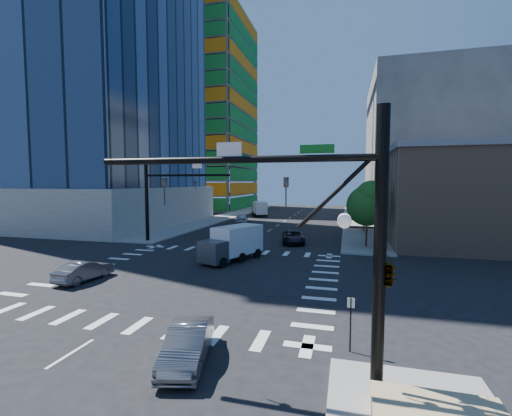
% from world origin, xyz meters
% --- Properties ---
extents(ground, '(160.00, 160.00, 0.00)m').
position_xyz_m(ground, '(0.00, 0.00, 0.00)').
color(ground, black).
rests_on(ground, ground).
extents(road_markings, '(20.00, 20.00, 0.01)m').
position_xyz_m(road_markings, '(0.00, 0.00, 0.01)').
color(road_markings, silver).
rests_on(road_markings, ground).
extents(sidewalk_ne, '(5.00, 60.00, 0.15)m').
position_xyz_m(sidewalk_ne, '(12.50, 40.00, 0.07)').
color(sidewalk_ne, gray).
rests_on(sidewalk_ne, ground).
extents(sidewalk_nw, '(5.00, 60.00, 0.15)m').
position_xyz_m(sidewalk_nw, '(-12.50, 40.00, 0.07)').
color(sidewalk_nw, gray).
rests_on(sidewalk_nw, ground).
extents(office_tower, '(30.00, 30.00, 71.00)m').
position_xyz_m(office_tower, '(-30.00, 25.00, 35.13)').
color(office_tower, gray).
rests_on(office_tower, ground).
extents(construction_building, '(25.16, 34.50, 70.60)m').
position_xyz_m(construction_building, '(-27.41, 61.93, 24.61)').
color(construction_building, gray).
rests_on(construction_building, ground).
extents(commercial_building, '(20.50, 22.50, 10.60)m').
position_xyz_m(commercial_building, '(25.00, 22.00, 5.31)').
color(commercial_building, '#A47F5F').
rests_on(commercial_building, ground).
extents(bg_building_ne, '(24.00, 30.00, 28.00)m').
position_xyz_m(bg_building_ne, '(27.00, 55.00, 14.00)').
color(bg_building_ne, '#5F5A56').
rests_on(bg_building_ne, ground).
extents(signal_mast_se, '(10.51, 2.48, 9.00)m').
position_xyz_m(signal_mast_se, '(10.60, -11.50, 5.01)').
color(signal_mast_se, black).
rests_on(signal_mast_se, sidewalk_se).
extents(signal_mast_nw, '(10.20, 0.40, 9.00)m').
position_xyz_m(signal_mast_nw, '(-10.00, 11.50, 5.49)').
color(signal_mast_nw, black).
rests_on(signal_mast_nw, sidewalk_nw).
extents(tree_south, '(4.16, 4.16, 6.82)m').
position_xyz_m(tree_south, '(12.63, 13.90, 4.69)').
color(tree_south, '#382316').
rests_on(tree_south, sidewalk_ne).
extents(tree_north, '(3.54, 3.52, 5.78)m').
position_xyz_m(tree_north, '(12.93, 25.90, 3.99)').
color(tree_north, '#382316').
rests_on(tree_north, sidewalk_ne).
extents(no_parking_sign, '(0.30, 0.06, 2.20)m').
position_xyz_m(no_parking_sign, '(10.70, -9.00, 1.38)').
color(no_parking_sign, black).
rests_on(no_parking_sign, ground).
extents(car_nb_right, '(2.42, 4.38, 1.37)m').
position_xyz_m(car_nb_right, '(4.74, -11.36, 0.68)').
color(car_nb_right, '#535459').
rests_on(car_nb_right, ground).
extents(car_nb_far, '(3.31, 5.47, 1.42)m').
position_xyz_m(car_nb_far, '(4.79, 14.75, 0.71)').
color(car_nb_far, black).
rests_on(car_nb_far, ground).
extents(car_sb_near, '(3.14, 4.75, 1.28)m').
position_xyz_m(car_sb_near, '(-3.13, 12.52, 0.64)').
color(car_sb_near, silver).
rests_on(car_sb_near, ground).
extents(car_sb_mid, '(2.93, 4.96, 1.58)m').
position_xyz_m(car_sb_mid, '(-6.29, 31.18, 0.79)').
color(car_sb_mid, silver).
rests_on(car_sb_mid, ground).
extents(car_sb_cross, '(1.82, 4.28, 1.37)m').
position_xyz_m(car_sb_cross, '(-6.97, -3.40, 0.69)').
color(car_sb_cross, '#535258').
rests_on(car_sb_cross, ground).
extents(box_truck_near, '(4.35, 6.11, 2.95)m').
position_xyz_m(box_truck_near, '(0.89, 4.74, 1.30)').
color(box_truck_near, black).
rests_on(box_truck_near, ground).
extents(box_truck_far, '(4.44, 6.09, 2.94)m').
position_xyz_m(box_truck_far, '(-6.52, 43.66, 1.30)').
color(box_truck_far, black).
rests_on(box_truck_far, ground).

